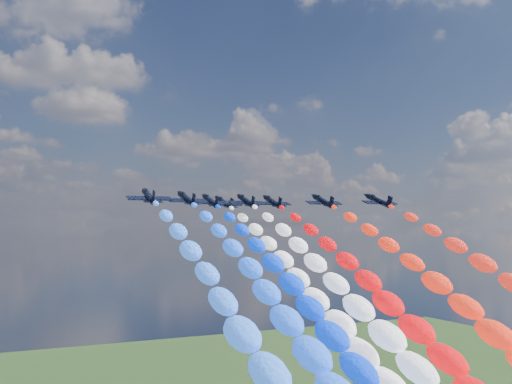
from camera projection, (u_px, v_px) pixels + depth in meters
name	position (u px, v px, depth m)	size (l,w,h in m)	color
jet_0	(149.00, 196.00, 131.19)	(9.60, 12.87, 2.84)	black
trail_0	(257.00, 377.00, 81.53)	(6.26, 103.12, 55.87)	#2D6BFF
jet_1	(187.00, 199.00, 143.52)	(9.60, 12.87, 2.84)	black
trail_1	(300.00, 357.00, 93.86)	(6.26, 103.12, 55.87)	#1D59FF
jet_2	(210.00, 201.00, 157.40)	(9.60, 12.87, 2.84)	black
trail_2	(320.00, 340.00, 107.75)	(6.26, 103.12, 55.87)	#0530E9
jet_3	(246.00, 201.00, 158.21)	(9.60, 12.87, 2.84)	black
trail_3	(371.00, 339.00, 108.55)	(6.26, 103.12, 55.87)	white
jet_4	(224.00, 202.00, 170.52)	(9.60, 12.87, 2.84)	black
trail_4	(328.00, 327.00, 120.87)	(6.26, 103.12, 55.87)	white
jet_5	(273.00, 202.00, 164.43)	(9.60, 12.87, 2.84)	black
trail_5	(402.00, 333.00, 114.78)	(6.26, 103.12, 55.87)	red
jet_6	(323.00, 201.00, 159.72)	(9.60, 12.87, 2.84)	black
trail_6	(481.00, 337.00, 110.07)	(6.26, 103.12, 55.87)	red
jet_7	(378.00, 201.00, 157.43)	(9.60, 12.87, 2.84)	black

